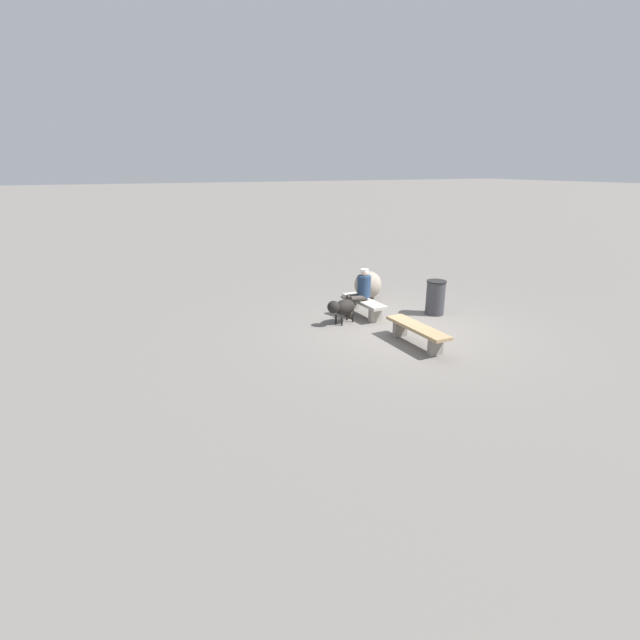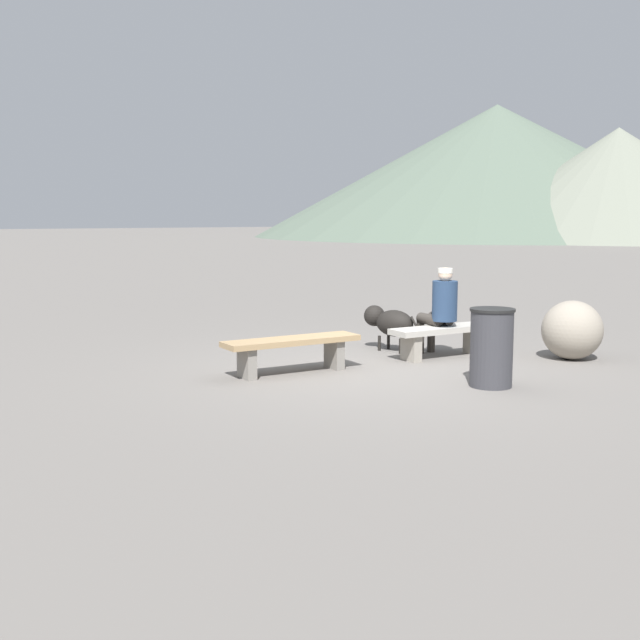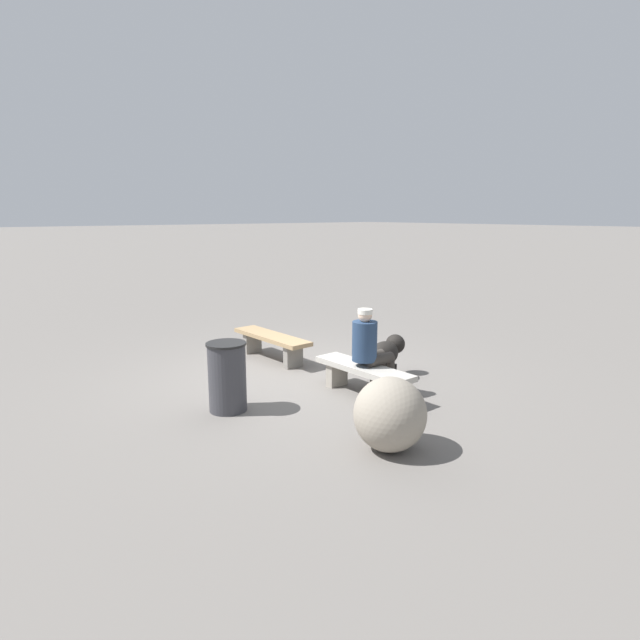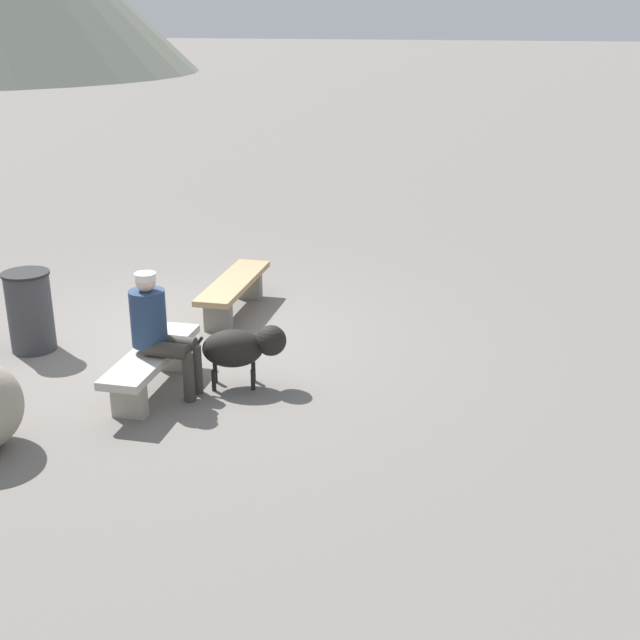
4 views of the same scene
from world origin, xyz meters
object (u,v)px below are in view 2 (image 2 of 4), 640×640
trash_bin (491,347)px  boulder (572,330)px  seated_person (441,306)px  bench_right (443,335)px  bench_left (292,347)px  dog (390,322)px

trash_bin → boulder: size_ratio=1.10×
boulder → trash_bin: bearing=-160.0°
seated_person → trash_bin: size_ratio=1.38×
bench_right → boulder: 1.71m
seated_person → boulder: (1.39, -1.06, -0.30)m
bench_right → seated_person: 0.40m
bench_left → seated_person: (2.31, 0.05, 0.37)m
bench_right → bench_left: bearing=178.1°
seated_person → trash_bin: (-0.70, -1.82, -0.25)m
trash_bin → boulder: 2.23m
bench_right → seated_person: seated_person is taller
dog → trash_bin: trash_bin is taller
dog → trash_bin: bearing=155.5°
trash_bin → dog: bearing=82.1°
trash_bin → boulder: bearing=20.0°
bench_right → seated_person: size_ratio=1.29×
bench_right → seated_person: bearing=80.6°
bench_left → seated_person: 2.34m
seated_person → trash_bin: seated_person is taller
bench_left → dog: 2.12m
bench_right → dog: dog is taller
dog → trash_bin: (-0.35, -2.54, 0.03)m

